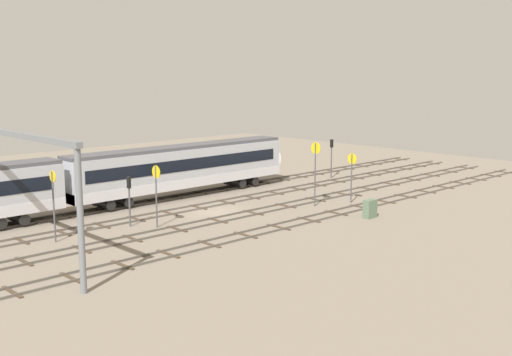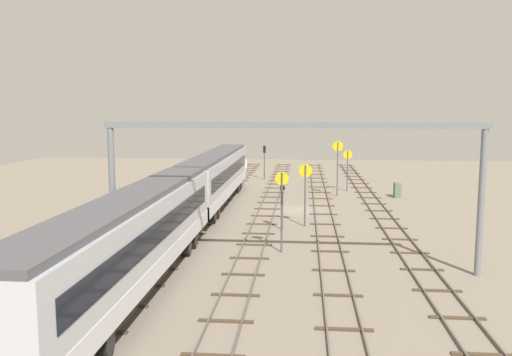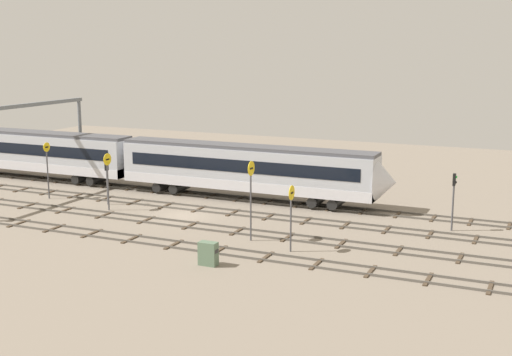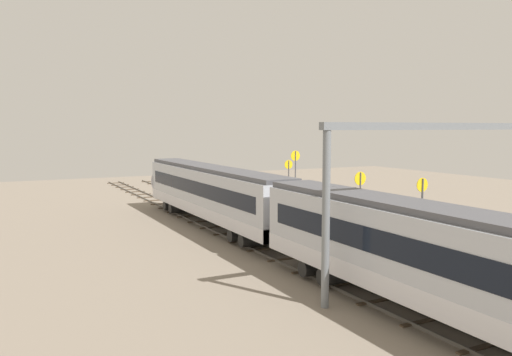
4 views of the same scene
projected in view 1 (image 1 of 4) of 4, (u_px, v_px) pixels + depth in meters
name	position (u px, v px, depth m)	size (l,w,h in m)	color
ground_plane	(216.00, 212.00, 54.62)	(96.61, 96.61, 0.00)	gray
track_near_foreground	(279.00, 227.00, 49.29)	(80.61, 2.40, 0.16)	#59544C
track_second_near	(236.00, 216.00, 52.84)	(80.61, 2.40, 0.16)	#59544C
track_middle	(198.00, 207.00, 56.39)	(80.61, 2.40, 0.16)	#59544C
track_with_train	(165.00, 199.00, 59.93)	(80.61, 2.40, 0.16)	#59544C
train	(68.00, 185.00, 52.83)	(50.40, 3.24, 4.80)	#B7BCC6
overhead_gantry	(1.00, 158.00, 41.05)	(0.40, 21.01, 8.35)	slate
speed_sign_near_foreground	(53.00, 197.00, 44.65)	(0.14, 0.84, 5.14)	#4C4C51
speed_sign_mid_trackside	(156.00, 186.00, 48.84)	(0.14, 1.01, 4.86)	#4C4C51
speed_sign_far_trackside	(315.00, 164.00, 56.39)	(0.14, 1.05, 5.76)	#4C4C51
speed_sign_distant_end	(352.00, 170.00, 58.01)	(0.14, 0.98, 4.56)	#4C4C51
signal_light_trackside_approach	(129.00, 194.00, 49.24)	(0.31, 0.32, 3.94)	#4C4C51
signal_light_trackside_departure	(332.00, 153.00, 71.28)	(0.31, 0.32, 4.37)	#4C4C51
relay_cabinet	(370.00, 209.00, 52.42)	(1.21, 0.63, 1.52)	#597259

